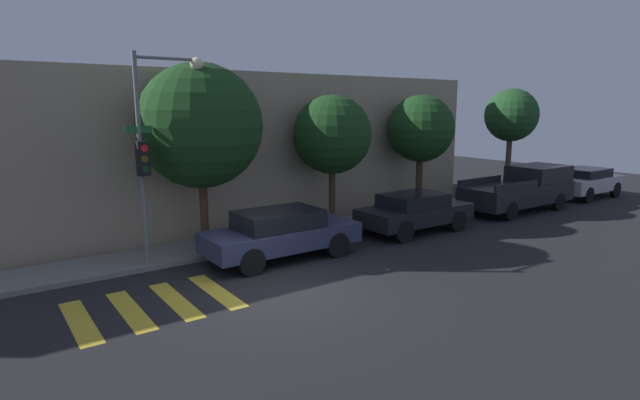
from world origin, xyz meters
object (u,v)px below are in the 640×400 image
(traffic_light_pole, at_px, (155,135))
(sedan_far_end, at_px, (585,182))
(pickup_truck, at_px, (522,189))
(tree_midblock, at_px, (332,135))
(tree_near_corner, at_px, (200,126))
(sedan_near_corner, at_px, (281,233))
(tree_far_end, at_px, (421,129))
(sedan_middle, at_px, (414,211))
(tree_behind_truck, at_px, (511,116))

(traffic_light_pole, relative_size, sedan_far_end, 1.36)
(pickup_truck, distance_m, tree_midblock, 9.06)
(sedan_far_end, relative_size, tree_near_corner, 0.75)
(pickup_truck, bearing_deg, tree_near_corner, 170.77)
(sedan_near_corner, xyz_separation_m, tree_midblock, (3.45, 2.17, 2.60))
(tree_near_corner, height_order, tree_midblock, tree_near_corner)
(sedan_far_end, distance_m, tree_far_end, 9.88)
(sedan_far_end, height_order, tree_midblock, tree_midblock)
(traffic_light_pole, distance_m, sedan_far_end, 20.49)
(sedan_near_corner, relative_size, sedan_far_end, 1.08)
(tree_midblock, relative_size, tree_far_end, 0.99)
(traffic_light_pole, bearing_deg, sedan_far_end, -3.59)
(tree_midblock, bearing_deg, tree_far_end, 0.00)
(traffic_light_pole, relative_size, tree_far_end, 1.19)
(sedan_middle, height_order, pickup_truck, pickup_truck)
(traffic_light_pole, relative_size, tree_midblock, 1.20)
(sedan_near_corner, bearing_deg, sedan_middle, 0.00)
(pickup_truck, height_order, tree_near_corner, tree_near_corner)
(tree_near_corner, bearing_deg, tree_behind_truck, 0.00)
(traffic_light_pole, height_order, sedan_near_corner, traffic_light_pole)
(sedan_near_corner, xyz_separation_m, tree_behind_truck, (14.00, 2.17, 3.15))
(traffic_light_pole, bearing_deg, sedan_middle, -8.49)
(sedan_near_corner, bearing_deg, tree_far_end, 15.30)
(tree_near_corner, bearing_deg, tree_far_end, 0.00)
(sedan_far_end, distance_m, tree_behind_truck, 4.98)
(tree_near_corner, relative_size, tree_far_end, 1.17)
(sedan_near_corner, xyz_separation_m, pickup_truck, (11.90, 0.00, 0.16))
(tree_midblock, bearing_deg, traffic_light_pole, -172.17)
(traffic_light_pole, distance_m, tree_midblock, 6.58)
(sedan_near_corner, relative_size, tree_near_corner, 0.80)
(pickup_truck, bearing_deg, sedan_middle, -180.00)
(tree_near_corner, distance_m, tree_behind_truck, 15.43)
(tree_midblock, bearing_deg, sedan_middle, -47.32)
(tree_far_end, bearing_deg, pickup_truck, -28.57)
(sedan_far_end, bearing_deg, pickup_truck, 180.00)
(tree_far_end, bearing_deg, tree_midblock, -180.00)
(traffic_light_pole, xyz_separation_m, sedan_middle, (8.52, -1.27, -2.88))
(tree_far_end, xyz_separation_m, tree_behind_truck, (6.07, -0.00, 0.47))
(tree_near_corner, xyz_separation_m, tree_behind_truck, (15.43, 0.00, 0.13))
(pickup_truck, relative_size, tree_midblock, 1.15)
(sedan_middle, relative_size, sedan_far_end, 1.00)
(pickup_truck, xyz_separation_m, tree_far_end, (-3.98, 2.17, 2.53))
(pickup_truck, xyz_separation_m, tree_behind_truck, (2.09, 2.17, 2.99))
(traffic_light_pole, distance_m, tree_far_end, 11.03)
(tree_near_corner, bearing_deg, pickup_truck, -9.23)
(pickup_truck, relative_size, tree_behind_truck, 1.06)
(tree_behind_truck, bearing_deg, tree_far_end, 180.00)
(traffic_light_pole, height_order, sedan_middle, traffic_light_pole)
(tree_near_corner, height_order, tree_far_end, tree_near_corner)
(traffic_light_pole, xyz_separation_m, tree_behind_truck, (17.06, 0.90, 0.30))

